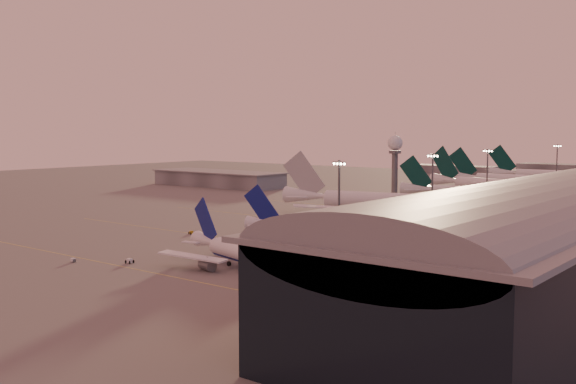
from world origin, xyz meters
The scene contains 26 objects.
ground centered at (0.00, 0.00, 0.00)m, with size 700.00×700.00×0.00m, color #5E5B5B.
taxiway_markings centered at (30.00, 56.00, 0.01)m, with size 180.00×185.25×0.02m.
hangar centered at (-120.00, 140.00, 4.32)m, with size 82.00×27.00×8.50m.
radar_tower centered at (5.00, 120.00, 20.95)m, with size 6.40×6.40×31.10m.
mast_a centered at (58.00, 0.00, 13.74)m, with size 3.60×0.56×25.00m.
mast_b centered at (55.00, 55.00, 13.74)m, with size 3.60×0.56×25.00m.
mast_c centered at (50.00, 110.00, 13.74)m, with size 3.60×0.56×25.00m.
mast_d centered at (48.00, 200.00, 13.74)m, with size 3.60×0.56×25.00m.
distant_horizon centered at (2.62, 325.14, 3.89)m, with size 165.00×37.50×9.00m.
narrowbody_near centered at (41.30, -18.46, 3.07)m, with size 37.92×29.85×15.15m.
narrowbody_mid centered at (34.82, 19.47, 3.27)m, with size 40.60×32.01×16.15m.
widebody_white centered at (16.55, 79.77, 4.16)m, with size 67.23×53.30×23.98m.
greentail_a centered at (28.10, 139.52, 3.66)m, with size 56.72×45.43×20.74m.
greentail_b centered at (22.84, 174.85, 4.22)m, with size 64.22×51.17×23.89m.
greentail_c centered at (16.69, 216.01, 3.97)m, with size 61.86×49.95×22.47m.
greentail_d centered at (21.32, 264.01, 4.04)m, with size 63.07×50.81×22.90m.
gsv_truck_a centered at (6.92, -39.16, 1.01)m, with size 5.00×2.08×1.98m.
gsv_tug_near centered at (18.48, -31.50, 0.53)m, with size 2.60×3.86×1.04m.
gsv_catering_a centered at (53.64, -8.39, 1.96)m, with size 5.15×3.20×3.92m.
gsv_tug_mid centered at (-3.09, 9.12, 0.47)m, with size 3.64×2.79×0.92m.
gsv_truck_b centered at (47.19, 33.83, 1.24)m, with size 6.37×3.91×2.42m.
gsv_truck_c centered at (-6.88, 55.63, 1.06)m, with size 5.44×3.87×2.08m.
gsv_catering_b centered at (70.68, 66.03, 1.76)m, with size 4.44×2.36×3.52m.
gsv_tug_far centered at (11.84, 103.16, 0.58)m, with size 3.30×4.40×1.12m.
gsv_truck_d centered at (-13.89, 129.94, 0.98)m, with size 2.40×4.94×1.91m.
gsv_tug_hangar centered at (46.79, 161.47, 0.57)m, with size 4.41×3.45×1.10m.
Camera 1 is at (148.39, -132.87, 32.46)m, focal length 42.00 mm.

